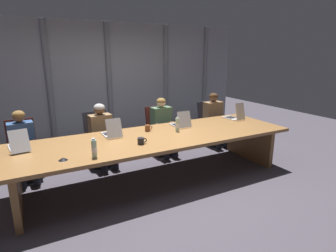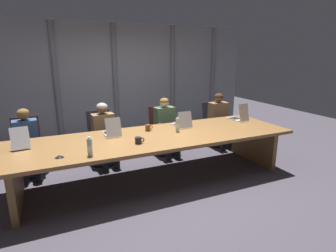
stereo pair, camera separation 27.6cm
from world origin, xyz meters
name	(u,v)px [view 1 (the left image)]	position (x,y,z in m)	size (l,w,h in m)	color
ground_plane	(156,179)	(0.00, 0.00, 0.00)	(13.34, 13.34, 0.00)	#47424C
conference_table	(156,144)	(0.00, 0.00, 0.60)	(4.44, 1.32, 0.73)	olive
curtain_backdrop	(109,83)	(0.00, 2.42, 1.32)	(6.67, 0.17, 2.65)	gray
laptop_left_end	(19,145)	(-1.88, 0.32, 0.79)	(0.29, 0.50, 0.29)	#BCBCC1
laptop_left_mid	(112,132)	(-0.60, 0.33, 0.79)	(0.24, 0.41, 0.30)	#BCBCC1
laptop_center	(181,123)	(0.64, 0.33, 0.79)	(0.25, 0.39, 0.29)	#BCBCC1
laptop_right_mid	(234,116)	(1.84, 0.30, 0.79)	(0.26, 0.44, 0.34)	beige
office_chair_left_end	(24,156)	(-1.86, 1.13, 0.35)	(0.60, 0.60, 0.93)	#511E19
office_chair_left_mid	(99,145)	(-0.62, 1.13, 0.35)	(0.60, 0.60, 0.94)	#2D2D38
office_chair_center	(160,136)	(0.62, 1.13, 0.35)	(0.60, 0.60, 0.93)	#511E19
office_chair_right_mid	(210,128)	(1.88, 1.12, 0.35)	(0.60, 0.61, 0.93)	#2D2D38
person_left_end	(23,142)	(-1.84, 0.96, 0.63)	(0.41, 0.57, 1.12)	#335184
person_left_mid	(102,131)	(-0.59, 0.97, 0.64)	(0.43, 0.57, 1.12)	olive
person_center	(163,123)	(0.62, 0.97, 0.64)	(0.42, 0.56, 1.13)	#4C6B4C
person_right_mid	(215,116)	(1.89, 0.97, 0.65)	(0.41, 0.55, 1.15)	olive
water_bottle_primary	(177,125)	(0.43, 0.08, 0.84)	(0.06, 0.06, 0.24)	#ADD1B2
water_bottle_secondary	(94,149)	(-1.06, -0.46, 0.84)	(0.07, 0.07, 0.25)	#ADD1B2
coffee_mug_near	(141,141)	(-0.35, -0.25, 0.78)	(0.14, 0.09, 0.09)	black
coffee_mug_far	(148,128)	(0.00, 0.32, 0.78)	(0.13, 0.08, 0.10)	brown
conference_mic_left_side	(63,159)	(-1.42, -0.38, 0.75)	(0.11, 0.11, 0.04)	black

